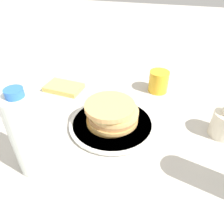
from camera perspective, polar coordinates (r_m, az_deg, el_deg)
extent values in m
plane|color=#BCB7AD|center=(0.72, -0.38, -3.33)|extent=(4.00, 4.00, 0.00)
cylinder|color=silver|center=(0.71, 0.00, -3.10)|extent=(0.26, 0.26, 0.01)
cylinder|color=silver|center=(0.71, 0.00, -2.95)|extent=(0.28, 0.28, 0.01)
cylinder|color=#BB853A|center=(0.70, -0.22, -2.12)|extent=(0.15, 0.15, 0.01)
cylinder|color=tan|center=(0.69, 0.37, -1.84)|extent=(0.15, 0.15, 0.01)
cylinder|color=#AF7B49|center=(0.68, 0.20, -0.78)|extent=(0.15, 0.15, 0.01)
cylinder|color=#E2B16D|center=(0.67, 0.41, -0.09)|extent=(0.15, 0.15, 0.01)
cylinder|color=#D1BC74|center=(0.67, -0.31, 0.89)|extent=(0.15, 0.15, 0.01)
cylinder|color=#E1A866|center=(0.66, -0.79, 1.57)|extent=(0.15, 0.15, 0.01)
cylinder|color=yellow|center=(0.89, 12.05, 7.80)|extent=(0.08, 0.08, 0.08)
cylinder|color=silver|center=(0.55, -21.19, -5.79)|extent=(0.08, 0.08, 0.22)
cylinder|color=blue|center=(0.49, -24.22, 4.57)|extent=(0.04, 0.04, 0.02)
cube|color=#E5D166|center=(0.91, -12.46, 6.28)|extent=(0.15, 0.11, 0.02)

